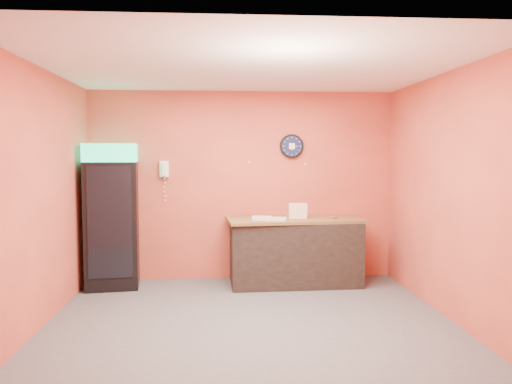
{
  "coord_description": "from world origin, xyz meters",
  "views": [
    {
      "loc": [
        -0.31,
        -5.44,
        1.85
      ],
      "look_at": [
        0.11,
        0.6,
        1.41
      ],
      "focal_mm": 35.0,
      "sensor_mm": 36.0,
      "label": 1
    }
  ],
  "objects": [
    {
      "name": "wrapped_sandwich_right",
      "position": [
        0.25,
        1.56,
        0.97
      ],
      "size": [
        0.29,
        0.15,
        0.04
      ],
      "primitive_type": "cube",
      "rotation": [
        0.0,
        0.0,
        -0.16
      ],
      "color": "silver",
      "rests_on": "butcher_paper"
    },
    {
      "name": "right_wall",
      "position": [
        2.25,
        0.0,
        1.4
      ],
      "size": [
        0.02,
        4.0,
        2.8
      ],
      "primitive_type": "cube",
      "color": "#D7543C",
      "rests_on": "floor"
    },
    {
      "name": "ceiling",
      "position": [
        0.0,
        0.0,
        2.8
      ],
      "size": [
        4.5,
        4.0,
        0.02
      ],
      "primitive_type": "cube",
      "color": "white",
      "rests_on": "back_wall"
    },
    {
      "name": "wrapped_sandwich_left",
      "position": [
        0.24,
        1.4,
        0.97
      ],
      "size": [
        0.26,
        0.11,
        0.04
      ],
      "primitive_type": "cube",
      "rotation": [
        0.0,
        0.0,
        -0.06
      ],
      "color": "silver",
      "rests_on": "butcher_paper"
    },
    {
      "name": "sub_roll_stack",
      "position": [
        0.77,
        1.57,
        1.06
      ],
      "size": [
        0.26,
        0.1,
        0.22
      ],
      "rotation": [
        0.0,
        0.0,
        -0.06
      ],
      "color": "beige",
      "rests_on": "butcher_paper"
    },
    {
      "name": "wrapped_sandwich_mid",
      "position": [
        0.42,
        1.35,
        0.98
      ],
      "size": [
        0.33,
        0.18,
        0.04
      ],
      "primitive_type": "cube",
      "rotation": [
        0.0,
        0.0,
        -0.19
      ],
      "color": "silver",
      "rests_on": "butcher_paper"
    },
    {
      "name": "back_wall",
      "position": [
        0.0,
        2.0,
        1.4
      ],
      "size": [
        4.5,
        0.02,
        2.8
      ],
      "primitive_type": "cube",
      "color": "#D7543C",
      "rests_on": "floor"
    },
    {
      "name": "beverage_cooler",
      "position": [
        -1.86,
        1.61,
        0.98
      ],
      "size": [
        0.79,
        0.79,
        2.01
      ],
      "rotation": [
        0.0,
        0.0,
        0.12
      ],
      "color": "black",
      "rests_on": "floor"
    },
    {
      "name": "butcher_paper",
      "position": [
        0.73,
        1.59,
        0.93
      ],
      "size": [
        1.99,
        1.0,
        0.04
      ],
      "primitive_type": "cube",
      "rotation": [
        0.0,
        0.0,
        0.09
      ],
      "color": "brown",
      "rests_on": "prep_counter"
    },
    {
      "name": "kitchen_tool",
      "position": [
        0.61,
        1.56,
        0.98
      ],
      "size": [
        0.06,
        0.06,
        0.06
      ],
      "primitive_type": "cylinder",
      "color": "silver",
      "rests_on": "butcher_paper"
    },
    {
      "name": "left_wall",
      "position": [
        -2.25,
        0.0,
        1.4
      ],
      "size": [
        0.02,
        4.0,
        2.8
      ],
      "primitive_type": "cube",
      "color": "#D7543C",
      "rests_on": "floor"
    },
    {
      "name": "floor",
      "position": [
        0.0,
        0.0,
        0.0
      ],
      "size": [
        4.5,
        4.5,
        0.0
      ],
      "primitive_type": "plane",
      "color": "#47474C",
      "rests_on": "ground"
    },
    {
      "name": "prep_counter",
      "position": [
        0.73,
        1.59,
        0.46
      ],
      "size": [
        1.85,
        0.87,
        0.91
      ],
      "primitive_type": "cube",
      "rotation": [
        0.0,
        0.0,
        0.03
      ],
      "color": "black",
      "rests_on": "floor"
    },
    {
      "name": "wall_phone",
      "position": [
        -1.15,
        1.95,
        1.65
      ],
      "size": [
        0.13,
        0.11,
        0.24
      ],
      "color": "white",
      "rests_on": "back_wall"
    },
    {
      "name": "wall_clock",
      "position": [
        0.73,
        1.97,
        1.99
      ],
      "size": [
        0.36,
        0.06,
        0.36
      ],
      "color": "black",
      "rests_on": "back_wall"
    }
  ]
}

